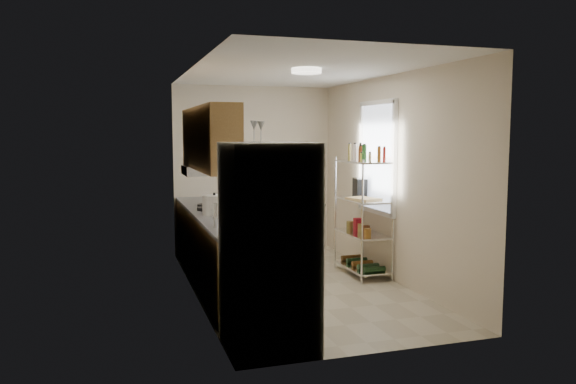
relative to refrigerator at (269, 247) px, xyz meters
name	(u,v)px	position (x,y,z in m)	size (l,w,h in m)	color
room	(298,181)	(0.87, 1.83, 0.40)	(2.52, 4.42, 2.62)	#BEB49A
counter_run	(217,248)	(-0.05, 2.26, -0.44)	(0.63, 3.51, 0.90)	tan
upper_cabinets	(209,138)	(-0.18, 1.93, 0.91)	(0.33, 2.20, 0.72)	tan
range_hood	(203,170)	(-0.13, 2.73, 0.49)	(0.50, 0.60, 0.12)	#B7BABC
window	(377,157)	(2.10, 2.18, 0.65)	(0.06, 1.00, 1.46)	white
bakers_rack	(363,192)	(1.88, 2.12, 0.21)	(0.45, 0.90, 1.73)	silver
ceiling_dome	(306,71)	(0.87, 1.53, 1.67)	(0.34, 0.34, 0.06)	white
refrigerator	(269,247)	(0.00, 0.00, 0.00)	(0.74, 0.74, 1.79)	silver
wine_glass_a	(261,132)	(-0.06, 0.00, 0.98)	(0.06, 0.06, 0.18)	silver
wine_glass_b	(254,131)	(-0.09, 0.13, 0.99)	(0.07, 0.07, 0.18)	silver
rice_cooker	(214,205)	(-0.11, 2.05, 0.12)	(0.29, 0.29, 0.23)	white
frying_pan_large	(206,209)	(-0.14, 2.45, 0.02)	(0.24, 0.24, 0.04)	black
frying_pan_small	(207,206)	(-0.10, 2.68, 0.03)	(0.25, 0.25, 0.05)	black
cutting_board	(364,199)	(1.84, 2.03, 0.13)	(0.30, 0.39, 0.03)	tan
espresso_machine	(360,187)	(1.98, 2.46, 0.24)	(0.15, 0.22, 0.26)	black
storage_bag	(358,225)	(1.88, 2.28, -0.25)	(0.10, 0.15, 0.17)	maroon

